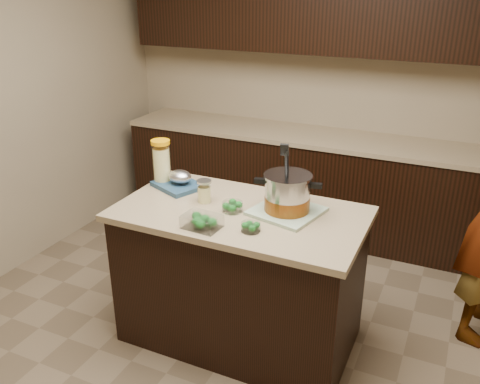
% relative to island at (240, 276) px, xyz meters
% --- Properties ---
extents(ground_plane, '(4.00, 4.00, 0.00)m').
position_rel_island_xyz_m(ground_plane, '(0.00, 0.00, -0.45)').
color(ground_plane, brown).
rests_on(ground_plane, ground).
extents(room_shell, '(4.04, 4.04, 2.72)m').
position_rel_island_xyz_m(room_shell, '(0.00, 0.00, 1.26)').
color(room_shell, tan).
rests_on(room_shell, ground).
extents(back_cabinets, '(3.60, 0.63, 2.33)m').
position_rel_island_xyz_m(back_cabinets, '(0.00, 1.74, 0.49)').
color(back_cabinets, black).
rests_on(back_cabinets, ground).
extents(island, '(1.46, 0.81, 0.90)m').
position_rel_island_xyz_m(island, '(0.00, 0.00, 0.00)').
color(island, black).
rests_on(island, ground).
extents(dish_towel, '(0.43, 0.43, 0.02)m').
position_rel_island_xyz_m(dish_towel, '(0.26, 0.09, 0.46)').
color(dish_towel, '#5F8B5D').
rests_on(dish_towel, island).
extents(stock_pot, '(0.39, 0.33, 0.39)m').
position_rel_island_xyz_m(stock_pot, '(0.26, 0.09, 0.56)').
color(stock_pot, '#B7B7BC').
rests_on(stock_pot, dish_towel).
extents(lemonade_pitcher, '(0.16, 0.16, 0.30)m').
position_rel_island_xyz_m(lemonade_pitcher, '(-0.64, 0.17, 0.59)').
color(lemonade_pitcher, '#EAE08F').
rests_on(lemonade_pitcher, island).
extents(mason_jar, '(0.11, 0.11, 0.15)m').
position_rel_island_xyz_m(mason_jar, '(-0.25, 0.03, 0.51)').
color(mason_jar, '#EAE08F').
rests_on(mason_jar, island).
extents(broccoli_tub_left, '(0.14, 0.14, 0.06)m').
position_rel_island_xyz_m(broccoli_tub_left, '(-0.04, -0.02, 0.47)').
color(broccoli_tub_left, silver).
rests_on(broccoli_tub_left, island).
extents(broccoli_tub_right, '(0.14, 0.14, 0.05)m').
position_rel_island_xyz_m(broccoli_tub_right, '(0.16, -0.21, 0.47)').
color(broccoli_tub_right, silver).
rests_on(broccoli_tub_right, island).
extents(broccoli_tub_rect, '(0.21, 0.16, 0.07)m').
position_rel_island_xyz_m(broccoli_tub_rect, '(-0.10, -0.28, 0.48)').
color(broccoli_tub_rect, silver).
rests_on(broccoli_tub_rect, island).
extents(blue_tray, '(0.37, 0.34, 0.11)m').
position_rel_island_xyz_m(blue_tray, '(-0.51, 0.16, 0.49)').
color(blue_tray, navy).
rests_on(blue_tray, island).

